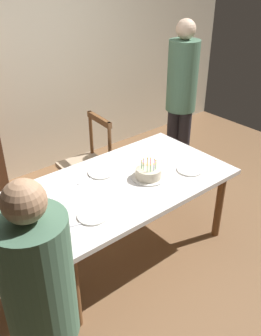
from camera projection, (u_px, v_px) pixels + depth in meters
The scene contains 12 objects.
ground at pixel (126, 247), 3.36m from camera, with size 6.40×6.40×0.00m, color brown.
back_wall at pixel (17, 65), 3.94m from camera, with size 6.40×0.10×2.60m, color beige.
dining_table at pixel (126, 189), 3.04m from camera, with size 1.75×1.00×0.72m.
birthday_cake at pixel (149, 173), 3.01m from camera, with size 0.28×0.28×0.16m.
plate_near_celebrant at pixel (93, 216), 2.58m from camera, with size 0.22×0.22×0.01m, color white.
plate_far_side at pixel (101, 173), 3.09m from camera, with size 0.22×0.22×0.01m, color white.
plate_near_guest at pixel (190, 170), 3.14m from camera, with size 0.22×0.22×0.01m, color white.
fork_near_celebrant at pixel (74, 226), 2.49m from camera, with size 0.18×0.02×0.01m, color silver.
fork_far_side at pixel (87, 180), 2.99m from camera, with size 0.18×0.02×0.01m, color silver.
chair_spindle_back at pixel (87, 165), 3.75m from camera, with size 0.47×0.47×0.95m.
person_celebrant at pixel (43, 310), 1.67m from camera, with size 0.32×0.32×1.60m.
person_guest at pixel (181, 95), 3.91m from camera, with size 0.32×0.32×1.80m.
Camera 1 is at (-1.60, -1.98, 2.31)m, focal length 39.21 mm.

